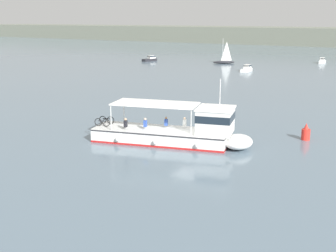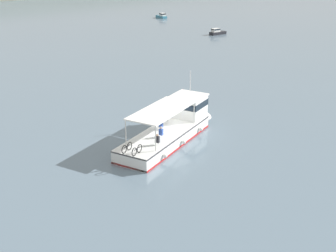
{
  "view_description": "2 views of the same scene",
  "coord_description": "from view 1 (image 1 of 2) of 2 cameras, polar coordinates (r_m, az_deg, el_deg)",
  "views": [
    {
      "loc": [
        16.41,
        -29.79,
        9.75
      ],
      "look_at": [
        -1.7,
        -0.62,
        1.4
      ],
      "focal_mm": 47.59,
      "sensor_mm": 36.0,
      "label": 1
    },
    {
      "loc": [
        -26.06,
        -24.86,
        14.86
      ],
      "look_at": [
        -1.7,
        -0.62,
        1.4
      ],
      "focal_mm": 46.41,
      "sensor_mm": 36.0,
      "label": 2
    }
  ],
  "objects": [
    {
      "name": "ground_plane",
      "position": [
        35.38,
        2.87,
        -2.35
      ],
      "size": [
        400.0,
        400.0,
        0.0
      ],
      "primitive_type": "plane",
      "color": "slate"
    },
    {
      "name": "ferry_main",
      "position": [
        35.17,
        1.59,
        -0.72
      ],
      "size": [
        13.07,
        6.36,
        5.32
      ],
      "color": "white",
      "rests_on": "ground"
    },
    {
      "name": "motorboat_far_left",
      "position": [
        85.06,
        10.06,
        7.25
      ],
      "size": [
        1.62,
        3.7,
        1.26
      ],
      "color": "white",
      "rests_on": "ground"
    },
    {
      "name": "sailboat_off_stern",
      "position": [
        99.53,
        7.19,
        8.26
      ],
      "size": [
        4.73,
        3.92,
        5.4
      ],
      "color": "#232328",
      "rests_on": "ground"
    },
    {
      "name": "motorboat_horizon_east",
      "position": [
        104.58,
        -2.29,
        8.61
      ],
      "size": [
        2.22,
        3.82,
        1.26
      ],
      "color": "#232328",
      "rests_on": "ground"
    },
    {
      "name": "motorboat_far_right",
      "position": [
        104.93,
        19.17,
        7.89
      ],
      "size": [
        1.84,
        3.76,
        1.26
      ],
      "color": "white",
      "rests_on": "ground"
    },
    {
      "name": "channel_buoy",
      "position": [
        38.18,
        17.24,
        -0.88
      ],
      "size": [
        0.7,
        0.7,
        1.4
      ],
      "color": "red",
      "rests_on": "ground"
    }
  ]
}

